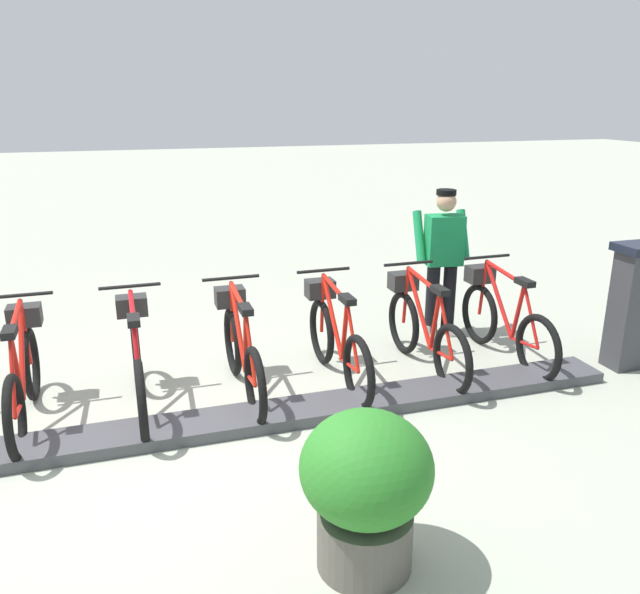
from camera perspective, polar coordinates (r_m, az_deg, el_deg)
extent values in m
plane|color=#AAAE9B|center=(5.36, -13.47, -12.19)|extent=(60.00, 60.00, 0.00)
cube|color=#47474C|center=(5.34, -13.50, -11.73)|extent=(0.44, 8.13, 0.10)
cube|color=#38383D|center=(6.99, 26.64, -1.09)|extent=(0.28, 0.44, 1.20)
cube|color=#194C8C|center=(7.00, 26.20, 2.00)|extent=(0.03, 0.30, 0.40)
torus|color=black|center=(6.37, 19.19, -4.43)|extent=(0.67, 0.08, 0.67)
torus|color=black|center=(7.17, 14.26, -1.50)|extent=(0.67, 0.08, 0.67)
cylinder|color=red|center=(6.81, 15.93, -0.17)|extent=(0.60, 0.05, 0.70)
cylinder|color=red|center=(6.56, 17.53, -1.34)|extent=(0.16, 0.05, 0.61)
cylinder|color=red|center=(6.68, 16.43, 2.13)|extent=(0.69, 0.05, 0.11)
cylinder|color=red|center=(6.53, 18.07, -4.01)|extent=(0.43, 0.04, 0.09)
cylinder|color=red|center=(6.39, 18.63, -1.69)|extent=(0.33, 0.04, 0.56)
cylinder|color=red|center=(7.06, 14.57, 0.78)|extent=(0.10, 0.04, 0.62)
cube|color=black|center=(6.42, 18.11, 1.29)|extent=(0.22, 0.10, 0.06)
cylinder|color=black|center=(6.94, 14.93, 3.54)|extent=(0.04, 0.54, 0.03)
cube|color=#2D2D2D|center=(7.08, 14.32, 2.03)|extent=(0.20, 0.28, 0.18)
torus|color=black|center=(5.89, 11.93, -5.60)|extent=(0.67, 0.08, 0.67)
torus|color=black|center=(6.75, 7.58, -2.30)|extent=(0.67, 0.08, 0.67)
cylinder|color=red|center=(6.37, 8.99, -0.93)|extent=(0.60, 0.05, 0.70)
cylinder|color=red|center=(6.10, 10.40, -2.22)|extent=(0.16, 0.05, 0.61)
cylinder|color=red|center=(6.23, 9.36, 1.52)|extent=(0.69, 0.05, 0.11)
cylinder|color=red|center=(6.07, 10.93, -5.10)|extent=(0.43, 0.04, 0.09)
cylinder|color=red|center=(5.91, 11.37, -2.63)|extent=(0.33, 0.04, 0.56)
cylinder|color=red|center=(6.63, 7.80, 0.12)|extent=(0.10, 0.04, 0.62)
cube|color=black|center=(5.95, 10.85, 0.59)|extent=(0.22, 0.10, 0.06)
cylinder|color=black|center=(6.51, 8.04, 3.04)|extent=(0.04, 0.54, 0.03)
cube|color=#2D2D2D|center=(6.66, 7.56, 1.44)|extent=(0.20, 0.28, 0.18)
torus|color=black|center=(5.53, 3.52, -6.83)|extent=(0.67, 0.08, 0.67)
torus|color=black|center=(6.44, 0.14, -3.14)|extent=(0.67, 0.08, 0.67)
cylinder|color=red|center=(6.04, 1.14, -1.76)|extent=(0.60, 0.05, 0.70)
cylinder|color=red|center=(5.75, 2.25, -3.18)|extent=(0.16, 0.05, 0.61)
cylinder|color=red|center=(5.89, 1.35, 0.80)|extent=(0.69, 0.05, 0.11)
cylinder|color=red|center=(5.72, 2.74, -6.25)|extent=(0.43, 0.04, 0.09)
cylinder|color=red|center=(5.55, 3.00, -3.66)|extent=(0.33, 0.04, 0.56)
cylinder|color=red|center=(6.31, 0.22, -0.63)|extent=(0.10, 0.04, 0.62)
cube|color=black|center=(5.59, 2.50, -0.22)|extent=(0.22, 0.10, 0.06)
cylinder|color=black|center=(6.18, 0.31, 2.44)|extent=(0.04, 0.54, 0.03)
cube|color=#2D2D2D|center=(6.34, 0.00, 0.77)|extent=(0.20, 0.28, 0.18)
torus|color=black|center=(5.30, -5.89, -8.03)|extent=(0.67, 0.08, 0.67)
torus|color=black|center=(6.25, -7.93, -4.00)|extent=(0.67, 0.08, 0.67)
cylinder|color=red|center=(5.83, -7.45, -2.64)|extent=(0.60, 0.05, 0.70)
cylinder|color=red|center=(5.53, -6.77, -4.16)|extent=(0.16, 0.05, 0.61)
cylinder|color=red|center=(5.68, -7.45, 0.00)|extent=(0.69, 0.05, 0.11)
cylinder|color=red|center=(5.50, -6.35, -7.37)|extent=(0.43, 0.04, 0.09)
cylinder|color=red|center=(5.33, -6.33, -4.71)|extent=(0.33, 0.04, 0.56)
cylinder|color=red|center=(6.11, -8.00, -1.42)|extent=(0.10, 0.04, 0.62)
cube|color=black|center=(5.36, -6.77, -1.12)|extent=(0.22, 0.10, 0.06)
cylinder|color=black|center=(5.98, -8.09, 1.72)|extent=(0.04, 0.54, 0.03)
cube|color=#2D2D2D|center=(6.14, -8.19, 0.02)|extent=(0.20, 0.28, 0.18)
torus|color=black|center=(5.22, -15.90, -9.07)|extent=(0.67, 0.08, 0.67)
torus|color=black|center=(6.18, -16.35, -4.81)|extent=(0.67, 0.08, 0.67)
cylinder|color=red|center=(5.76, -16.46, -3.50)|extent=(0.60, 0.05, 0.70)
cylinder|color=red|center=(5.46, -16.30, -5.09)|extent=(0.16, 0.05, 0.61)
cylinder|color=red|center=(5.61, -16.70, -0.85)|extent=(0.69, 0.05, 0.11)
cylinder|color=red|center=(5.43, -15.98, -8.35)|extent=(0.43, 0.04, 0.09)
cylinder|color=red|center=(5.25, -16.23, -5.68)|extent=(0.33, 0.04, 0.56)
cylinder|color=red|center=(6.05, -16.59, -2.22)|extent=(0.10, 0.04, 0.62)
cube|color=black|center=(5.28, -16.58, -2.03)|extent=(0.22, 0.10, 0.06)
cylinder|color=black|center=(5.91, -16.88, 0.94)|extent=(0.04, 0.54, 0.03)
cube|color=#2D2D2D|center=(6.08, -16.73, -0.76)|extent=(0.20, 0.28, 0.18)
torus|color=black|center=(5.31, -25.96, -9.83)|extent=(0.67, 0.08, 0.67)
torus|color=black|center=(6.26, -24.78, -5.52)|extent=(0.67, 0.08, 0.67)
cylinder|color=red|center=(5.84, -25.47, -4.26)|extent=(0.60, 0.05, 0.70)
cylinder|color=red|center=(5.54, -25.83, -5.88)|extent=(0.16, 0.05, 0.61)
cylinder|color=red|center=(5.69, -25.94, -1.67)|extent=(0.69, 0.05, 0.11)
cylinder|color=red|center=(5.51, -25.64, -9.10)|extent=(0.43, 0.04, 0.09)
cylinder|color=red|center=(5.33, -26.15, -6.49)|extent=(0.33, 0.04, 0.56)
cylinder|color=red|center=(6.12, -25.18, -2.97)|extent=(0.10, 0.04, 0.62)
cube|color=black|center=(5.37, -26.38, -2.88)|extent=(0.22, 0.10, 0.06)
cylinder|color=black|center=(5.99, -25.65, 0.14)|extent=(0.04, 0.54, 0.03)
cube|color=#2D2D2D|center=(6.15, -25.26, -1.52)|extent=(0.20, 0.28, 0.18)
cube|color=white|center=(7.50, 9.78, -2.66)|extent=(0.27, 0.15, 0.10)
cube|color=white|center=(7.47, 11.68, -2.87)|extent=(0.27, 0.15, 0.10)
cylinder|color=black|center=(7.33, 10.16, -0.03)|extent=(0.15, 0.15, 0.82)
cylinder|color=black|center=(7.39, 11.62, 0.05)|extent=(0.15, 0.15, 0.82)
cube|color=#1A904D|center=(7.19, 11.20, 5.10)|extent=(0.31, 0.43, 0.56)
cylinder|color=#1A904D|center=(7.19, 8.99, 5.46)|extent=(0.35, 0.15, 0.57)
cylinder|color=#1A904D|center=(7.37, 12.86, 5.52)|extent=(0.35, 0.15, 0.57)
sphere|color=tan|center=(7.11, 11.41, 8.49)|extent=(0.22, 0.22, 0.22)
cylinder|color=black|center=(7.11, 11.40, 9.31)|extent=(0.22, 0.22, 0.06)
cylinder|color=#59544C|center=(3.93, 4.06, -21.03)|extent=(0.56, 0.56, 0.35)
ellipsoid|color=#2C7E27|center=(3.65, 4.23, -15.20)|extent=(0.76, 0.76, 0.64)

